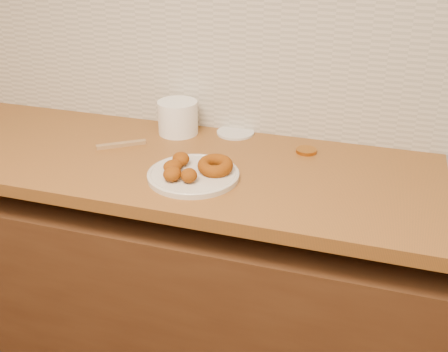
{
  "coord_description": "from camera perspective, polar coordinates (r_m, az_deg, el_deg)",
  "views": [
    {
      "loc": [
        0.28,
        0.31,
        1.6
      ],
      "look_at": [
        -0.11,
        1.56,
        0.93
      ],
      "focal_mm": 42.0,
      "sensor_mm": 36.0,
      "label": 1
    }
  ],
  "objects": [
    {
      "name": "plastic_tub",
      "position": [
        1.83,
        -5.04,
        6.37
      ],
      "size": [
        0.14,
        0.14,
        0.11
      ],
      "primitive_type": "cylinder",
      "rotation": [
        0.0,
        0.0,
        -0.01
      ],
      "color": "white",
      "rests_on": "butcher_block"
    },
    {
      "name": "butcher_block",
      "position": [
        1.81,
        -15.2,
        2.61
      ],
      "size": [
        2.3,
        0.62,
        0.04
      ],
      "primitive_type": "cube",
      "color": "brown",
      "rests_on": "base_cabinet"
    },
    {
      "name": "brass_jar_lid",
      "position": [
        1.71,
        8.95,
        2.74
      ],
      "size": [
        0.07,
        0.07,
        0.01
      ],
      "primitive_type": "cylinder",
      "rotation": [
        0.0,
        0.0,
        -0.01
      ],
      "color": "#B16E23",
      "rests_on": "butcher_block"
    },
    {
      "name": "base_cabinet",
      "position": [
        1.85,
        4.67,
        -13.9
      ],
      "size": [
        3.6,
        0.6,
        0.77
      ],
      "primitive_type": "cube",
      "color": "#502F19",
      "rests_on": "floor"
    },
    {
      "name": "backsplash",
      "position": [
        1.74,
        7.99,
        13.54
      ],
      "size": [
        3.6,
        0.02,
        0.6
      ],
      "primitive_type": "cube",
      "color": "beige",
      "rests_on": "wall_back"
    },
    {
      "name": "wooden_utensil",
      "position": [
        1.76,
        -11.12,
        3.39
      ],
      "size": [
        0.14,
        0.11,
        0.01
      ],
      "primitive_type": "cube",
      "rotation": [
        0.0,
        0.0,
        0.62
      ],
      "color": "#97744A",
      "rests_on": "butcher_block"
    },
    {
      "name": "fried_dough_chunks",
      "position": [
        1.51,
        -5.0,
        0.87
      ],
      "size": [
        0.13,
        0.17,
        0.04
      ],
      "color": "#894807",
      "rests_on": "donut_plate"
    },
    {
      "name": "tub_lid",
      "position": [
        1.83,
        1.26,
        4.76
      ],
      "size": [
        0.15,
        0.15,
        0.01
      ],
      "primitive_type": "cylinder",
      "rotation": [
        0.0,
        0.0,
        0.13
      ],
      "color": "silver",
      "rests_on": "butcher_block"
    },
    {
      "name": "ring_donut",
      "position": [
        1.52,
        -0.98,
        1.16
      ],
      "size": [
        0.14,
        0.14,
        0.05
      ],
      "primitive_type": "torus",
      "rotation": [
        0.1,
        0.0,
        0.36
      ],
      "color": "#894807",
      "rests_on": "donut_plate"
    },
    {
      "name": "donut_plate",
      "position": [
        1.53,
        -3.36,
        0.09
      ],
      "size": [
        0.27,
        0.27,
        0.02
      ],
      "primitive_type": "cylinder",
      "color": "beige",
      "rests_on": "butcher_block"
    },
    {
      "name": "wall_back",
      "position": [
        1.73,
        8.4,
        18.47
      ],
      "size": [
        4.0,
        0.02,
        2.7
      ],
      "primitive_type": "cube",
      "color": "#C2AF93",
      "rests_on": "ground"
    }
  ]
}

